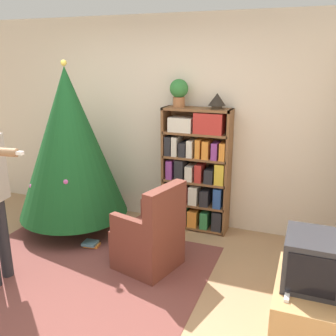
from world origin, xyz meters
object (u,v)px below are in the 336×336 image
Objects in this scene: potted_plant at (179,91)px; table_lamp at (217,100)px; armchair at (151,239)px; television at (312,260)px; bookshelf at (196,170)px; christmas_tree at (70,143)px.

table_lamp is at bearing -0.00° from potted_plant.
potted_plant is (-0.09, 1.07, 1.40)m from armchair.
television is 2.45m from potted_plant.
table_lamp is (0.38, 1.07, 1.31)m from armchair.
table_lamp reaches higher than bookshelf.
television is at bearing -42.57° from potted_plant.
television is 2.13m from table_lamp.
table_lamp is (0.23, 0.01, 0.85)m from bookshelf.
bookshelf is 1.66× the size of armchair.
potted_plant reaches higher than table_lamp.
bookshelf is 4.64× the size of potted_plant.
television is at bearing -46.97° from bookshelf.
television is 1.43× the size of potted_plant.
bookshelf is at bearing 21.87° from christmas_tree.
christmas_tree is at bearing -160.67° from table_lamp.
christmas_tree is 1.44m from potted_plant.
television is 0.51× the size of armchair.
potted_plant is at bearing -160.70° from armchair.
potted_plant reaches higher than television.
potted_plant is (-0.24, 0.01, 0.94)m from bookshelf.
bookshelf is 2.02m from television.
christmas_tree is at bearing 162.06° from television.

